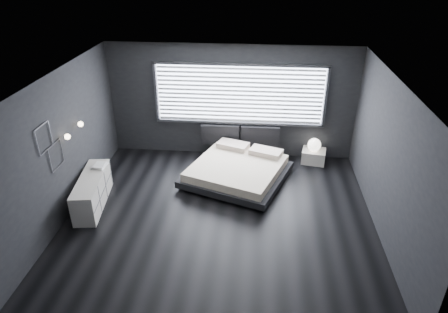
{
  "coord_description": "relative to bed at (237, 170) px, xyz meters",
  "views": [
    {
      "loc": [
        0.69,
        -6.43,
        4.78
      ],
      "look_at": [
        0.0,
        0.85,
        0.9
      ],
      "focal_mm": 32.0,
      "sensor_mm": 36.0,
      "label": 1
    }
  ],
  "objects": [
    {
      "name": "dresser",
      "position": [
        -2.9,
        -1.27,
        0.07
      ],
      "size": [
        0.66,
        1.64,
        0.64
      ],
      "color": "silver",
      "rests_on": "ground"
    },
    {
      "name": "bed",
      "position": [
        0.0,
        0.0,
        0.0
      ],
      "size": [
        2.63,
        2.58,
        0.54
      ],
      "color": "black",
      "rests_on": "ground"
    },
    {
      "name": "book_stack",
      "position": [
        -2.87,
        -0.81,
        0.42
      ],
      "size": [
        0.27,
        0.34,
        0.07
      ],
      "color": "white",
      "rests_on": "dresser"
    },
    {
      "name": "sconce_near",
      "position": [
        -3.13,
        -1.4,
        1.35
      ],
      "size": [
        0.18,
        0.11,
        0.11
      ],
      "color": "silver",
      "rests_on": "ground"
    },
    {
      "name": "headboard",
      "position": [
        -0.01,
        1.19,
        0.32
      ],
      "size": [
        1.96,
        0.16,
        0.52
      ],
      "color": "black",
      "rests_on": "ground"
    },
    {
      "name": "sconce_far",
      "position": [
        -3.13,
        -0.8,
        1.35
      ],
      "size": [
        0.18,
        0.11,
        0.11
      ],
      "color": "silver",
      "rests_on": "ground"
    },
    {
      "name": "window",
      "position": [
        -0.05,
        1.25,
        1.36
      ],
      "size": [
        4.14,
        0.09,
        1.52
      ],
      "color": "white",
      "rests_on": "ground"
    },
    {
      "name": "room",
      "position": [
        -0.25,
        -1.45,
        1.15
      ],
      "size": [
        6.04,
        6.0,
        2.8
      ],
      "color": "black",
      "rests_on": "ground"
    },
    {
      "name": "wall_art_lower",
      "position": [
        -3.23,
        -1.75,
        1.13
      ],
      "size": [
        0.01,
        0.48,
        0.48
      ],
      "color": "#47474C",
      "rests_on": "ground"
    },
    {
      "name": "wall_art_upper",
      "position": [
        -3.23,
        -2.0,
        1.6
      ],
      "size": [
        0.01,
        0.48,
        0.48
      ],
      "color": "#47474C",
      "rests_on": "ground"
    },
    {
      "name": "orb_lamp",
      "position": [
        1.81,
        0.99,
        0.24
      ],
      "size": [
        0.32,
        0.32,
        0.32
      ],
      "primitive_type": "sphere",
      "color": "white",
      "rests_on": "nightstand"
    },
    {
      "name": "nightstand",
      "position": [
        1.82,
        1.02,
        -0.09
      ],
      "size": [
        0.63,
        0.55,
        0.33
      ],
      "primitive_type": "cube",
      "rotation": [
        0.0,
        0.0,
        -0.17
      ],
      "color": "silver",
      "rests_on": "ground"
    }
  ]
}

